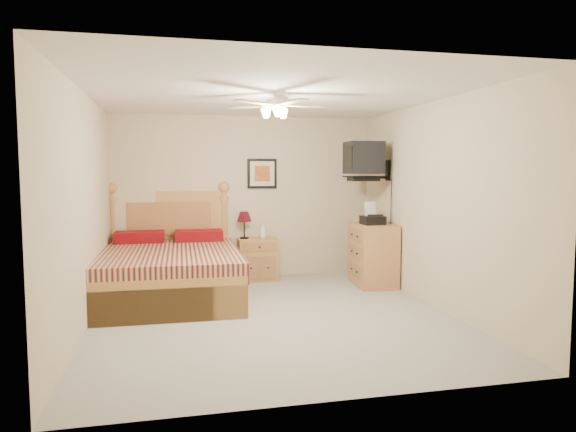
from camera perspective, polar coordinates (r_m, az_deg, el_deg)
floor at (r=6.00m, az=-1.73°, el=-11.04°), size 4.50×4.50×0.00m
ceiling at (r=5.83m, az=-1.79°, el=13.31°), size 4.00×4.50×0.04m
wall_back at (r=8.00m, az=-4.82°, el=2.06°), size 4.00×0.04×2.50m
wall_front at (r=3.61m, az=5.04°, el=-1.51°), size 4.00×0.04×2.50m
wall_left at (r=5.75m, az=-21.74°, el=0.58°), size 0.04×4.50×2.50m
wall_right at (r=6.46m, az=15.93°, el=1.19°), size 0.04×4.50×2.50m
bed at (r=6.84m, az=-13.16°, el=-2.71°), size 1.81×2.36×1.51m
nightstand at (r=7.88m, az=-3.40°, el=-4.81°), size 0.59×0.45×0.63m
table_lamp at (r=7.86m, az=-4.88°, el=-1.01°), size 0.26×0.26×0.41m
lotion_bottle at (r=7.85m, az=-2.81°, el=-1.60°), size 0.12×0.12×0.25m
framed_picture at (r=8.01m, az=-2.90°, el=4.73°), size 0.46×0.04×0.46m
dresser at (r=7.56m, az=9.45°, el=-4.28°), size 0.57×0.79×0.90m
fax_machine at (r=7.45m, az=9.40°, el=0.30°), size 0.31×0.33×0.32m
magazine_lower at (r=7.74m, az=8.40°, el=-0.60°), size 0.28×0.34×0.03m
magazine_upper at (r=7.76m, az=8.48°, el=-0.40°), size 0.24×0.31×0.02m
wall_tv at (r=7.56m, az=9.46°, el=6.09°), size 0.56×0.46×0.58m
ceiling_fan at (r=5.61m, az=-1.39°, el=12.19°), size 1.14×1.14×0.28m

